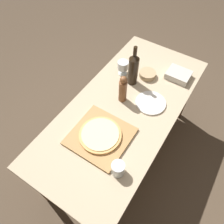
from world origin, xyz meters
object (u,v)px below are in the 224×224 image
(pizza, at_px, (100,135))
(small_bowl, at_px, (147,74))
(pepper_mill, at_px, (123,89))
(wine_bottle, at_px, (133,69))
(wine_glass, at_px, (123,66))

(pizza, xyz_separation_m, small_bowl, (-0.00, 0.69, -0.01))
(pepper_mill, bearing_deg, wine_bottle, 97.95)
(small_bowl, bearing_deg, pizza, -89.95)
(pizza, bearing_deg, small_bowl, 90.05)
(pepper_mill, bearing_deg, small_bowl, 82.02)
(wine_glass, bearing_deg, wine_bottle, -20.80)
(pizza, xyz_separation_m, wine_bottle, (-0.07, 0.56, 0.11))
(pepper_mill, xyz_separation_m, wine_glass, (-0.14, 0.24, -0.03))
(small_bowl, bearing_deg, wine_bottle, -120.05)
(pizza, distance_m, wine_bottle, 0.58)
(wine_bottle, height_order, small_bowl, wine_bottle)
(pepper_mill, relative_size, small_bowl, 1.74)
(pizza, xyz_separation_m, wine_glass, (-0.19, 0.60, 0.06))
(pizza, relative_size, wine_bottle, 0.83)
(pepper_mill, height_order, small_bowl, pepper_mill)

